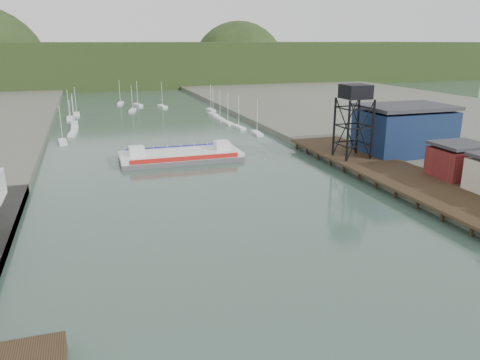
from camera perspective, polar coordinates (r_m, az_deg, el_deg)
ground at (r=46.04m, az=12.86°, el=-20.10°), size 600.00×600.00×0.00m
east_land at (r=160.27m, az=26.93°, el=5.08°), size 120.00×400.00×3.20m
east_pier at (r=98.54m, az=18.25°, el=0.91°), size 14.00×70.00×2.45m
lift_tower at (r=105.47m, az=13.88°, el=9.88°), size 6.50×6.50×16.00m
blue_shed at (r=116.79m, az=19.38°, el=5.78°), size 20.50×14.50×11.30m
marina_sailboats at (r=172.87m, az=-11.17°, el=7.41°), size 57.71×92.65×0.90m
distant_hills at (r=333.26m, az=-15.66°, el=13.18°), size 500.00×120.00×80.00m
chain_ferry at (r=111.16m, az=-7.24°, el=2.96°), size 28.06×11.54×4.04m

